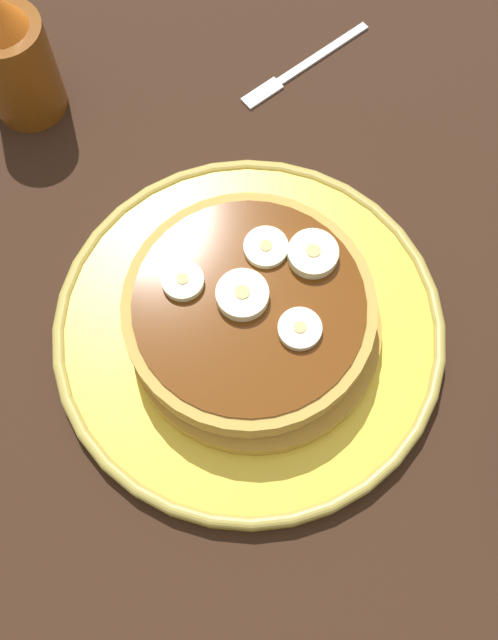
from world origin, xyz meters
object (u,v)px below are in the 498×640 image
at_px(plate, 249,330).
at_px(pancake_stack, 252,320).
at_px(banana_slice_2, 300,329).
at_px(syrup_bottle, 14,59).
at_px(banana_slice_1, 266,248).
at_px(banana_slice_4, 183,281).
at_px(fork, 299,68).
at_px(banana_slice_3, 313,254).
at_px(banana_slice_0, 247,291).

height_order(plate, pancake_stack, pancake_stack).
distance_m(banana_slice_2, syrup_bottle, 0.30).
distance_m(banana_slice_1, banana_slice_4, 0.06).
bearing_deg(fork, banana_slice_3, -45.43).
bearing_deg(banana_slice_2, banana_slice_1, 154.22).
height_order(pancake_stack, syrup_bottle, syrup_bottle).
relative_size(banana_slice_0, syrup_bottle, 0.29).
xyz_separation_m(fork, syrup_bottle, (-0.13, -0.18, 0.05)).
bearing_deg(banana_slice_4, banana_slice_3, 56.94).
relative_size(banana_slice_2, syrup_bottle, 0.23).
relative_size(plate, banana_slice_1, 9.19).
distance_m(banana_slice_3, fork, 0.21).
bearing_deg(banana_slice_4, banana_slice_0, 34.50).
bearing_deg(pancake_stack, banana_slice_4, -156.53).
bearing_deg(plate, fork, 124.32).
bearing_deg(banana_slice_1, pancake_stack, -57.80).
bearing_deg(banana_slice_4, syrup_bottle, 169.94).
xyz_separation_m(banana_slice_1, banana_slice_3, (0.03, 0.02, 0.00)).
bearing_deg(pancake_stack, banana_slice_3, 86.64).
height_order(pancake_stack, banana_slice_2, banana_slice_2).
bearing_deg(banana_slice_2, banana_slice_0, -173.71).
distance_m(plate, syrup_bottle, 0.27).
bearing_deg(banana_slice_0, fork, 123.71).
height_order(plate, banana_slice_1, banana_slice_1).
bearing_deg(banana_slice_4, pancake_stack, 23.47).
distance_m(banana_slice_3, syrup_bottle, 0.27).
relative_size(plate, banana_slice_4, 9.92).
xyz_separation_m(plate, banana_slice_4, (-0.04, -0.02, 0.05)).
height_order(banana_slice_1, banana_slice_4, banana_slice_4).
relative_size(pancake_stack, syrup_bottle, 1.44).
bearing_deg(banana_slice_1, banana_slice_3, 33.83).
distance_m(pancake_stack, banana_slice_0, 0.03).
xyz_separation_m(banana_slice_2, banana_slice_4, (-0.08, -0.03, 0.00)).
relative_size(pancake_stack, fork, 1.34).
xyz_separation_m(banana_slice_0, syrup_bottle, (-0.26, 0.02, -0.01)).
bearing_deg(banana_slice_1, plate, -61.52).
bearing_deg(banana_slice_3, banana_slice_4, -123.06).
bearing_deg(banana_slice_2, banana_slice_4, -159.57).
relative_size(banana_slice_0, banana_slice_2, 1.22).
height_order(plate, banana_slice_0, banana_slice_0).
bearing_deg(syrup_bottle, banana_slice_0, -3.45).
distance_m(banana_slice_0, banana_slice_1, 0.03).
relative_size(pancake_stack, banana_slice_2, 6.12).
bearing_deg(banana_slice_1, banana_slice_0, -66.75).
height_order(pancake_stack, banana_slice_3, banana_slice_3).
bearing_deg(banana_slice_0, pancake_stack, -27.29).
bearing_deg(fork, banana_slice_4, -66.76).
distance_m(banana_slice_1, banana_slice_3, 0.03).
bearing_deg(syrup_bottle, plate, -4.35).
xyz_separation_m(banana_slice_0, banana_slice_4, (-0.04, -0.02, -0.00)).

